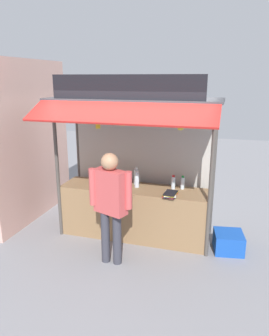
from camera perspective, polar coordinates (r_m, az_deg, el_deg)
The scene contains 16 objects.
ground_plane at distance 5.73m, azimuth -0.00°, elevation -12.00°, with size 20.00×20.00×0.00m, color gray.
stall_counter at distance 5.54m, azimuth -0.00°, elevation -7.93°, with size 2.52×0.63×0.89m, color olive.
stall_structure at distance 5.30m, azimuth 0.43°, elevation 4.73°, with size 2.72×1.54×2.73m.
water_bottle_right at distance 5.33m, azimuth 6.98°, elevation -2.61°, with size 0.07×0.07×0.24m.
water_bottle_far_right at distance 5.58m, azimuth -3.07°, elevation -1.67°, with size 0.07×0.07×0.24m.
water_bottle_mid_left at distance 5.35m, azimuth 8.62°, elevation -2.65°, with size 0.06×0.06×0.23m.
water_bottle_back_left at distance 5.51m, azimuth 0.30°, elevation -1.52°, with size 0.09×0.09×0.31m.
water_bottle_rear_center at distance 5.37m, azimuth 0.43°, elevation -2.10°, with size 0.08×0.08×0.28m.
magazine_stack_back_right at distance 5.04m, azimuth 6.47°, elevation -4.70°, with size 0.22×0.32×0.06m.
magazine_stack_front_right at distance 5.32m, azimuth -2.25°, elevation -3.40°, with size 0.22×0.30×0.07m.
banana_bunch_inner_right at distance 4.53m, azimuth 8.30°, elevation 7.63°, with size 0.11×0.11×0.28m.
banana_bunch_rightmost at distance 4.87m, azimuth -6.60°, elevation 7.87°, with size 0.09×0.09×0.32m.
banana_bunch_leftmost at distance 4.72m, azimuth -2.12°, elevation 8.46°, with size 0.10×0.10×0.25m.
vendor_person at distance 4.55m, azimuth -4.34°, elevation -5.58°, with size 0.64×0.36×1.69m.
plastic_crate at distance 5.42m, azimuth 16.52°, elevation -12.61°, with size 0.45×0.45×0.31m, color #194CB2.
neighbour_wall at distance 6.39m, azimuth -18.04°, elevation 4.53°, with size 0.20×2.40×3.01m, color #D9A899.
Camera 1 is at (1.44, -4.85, 2.68)m, focal length 33.91 mm.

